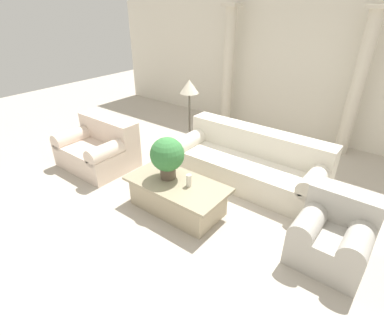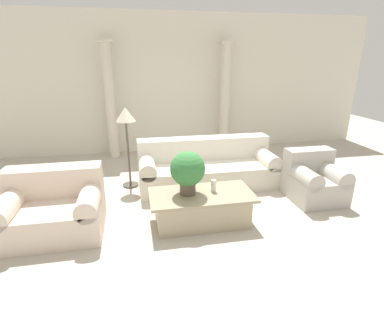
# 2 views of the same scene
# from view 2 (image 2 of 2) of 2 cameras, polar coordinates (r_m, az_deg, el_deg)

# --- Properties ---
(ground_plane) EXTENTS (16.00, 16.00, 0.00)m
(ground_plane) POSITION_cam_2_polar(r_m,az_deg,el_deg) (4.68, 2.10, -7.73)
(ground_plane) COLOR #BCB2A3
(wall_back) EXTENTS (10.00, 0.06, 3.20)m
(wall_back) POSITION_cam_2_polar(r_m,az_deg,el_deg) (7.45, -3.81, 15.56)
(wall_back) COLOR silver
(wall_back) RESTS_ON ground_plane
(sofa_long) EXTENTS (2.44, 0.96, 0.82)m
(sofa_long) POSITION_cam_2_polar(r_m,az_deg,el_deg) (5.46, 2.79, 0.22)
(sofa_long) COLOR beige
(sofa_long) RESTS_ON ground_plane
(loveseat) EXTENTS (1.25, 0.96, 0.82)m
(loveseat) POSITION_cam_2_polar(r_m,az_deg,el_deg) (4.38, -24.90, -6.78)
(loveseat) COLOR beige
(loveseat) RESTS_ON ground_plane
(coffee_table) EXTENTS (1.42, 0.73, 0.44)m
(coffee_table) POSITION_cam_2_polar(r_m,az_deg,el_deg) (4.21, 1.78, -7.55)
(coffee_table) COLOR tan
(coffee_table) RESTS_ON ground_plane
(potted_plant) EXTENTS (0.47, 0.47, 0.60)m
(potted_plant) POSITION_cam_2_polar(r_m,az_deg,el_deg) (3.98, -0.84, -0.41)
(potted_plant) COLOR brown
(potted_plant) RESTS_ON coffee_table
(pillar_candle) EXTENTS (0.07, 0.07, 0.17)m
(pillar_candle) POSITION_cam_2_polar(r_m,az_deg,el_deg) (4.16, 4.14, -3.39)
(pillar_candle) COLOR silver
(pillar_candle) RESTS_ON coffee_table
(floor_lamp) EXTENTS (0.33, 0.33, 1.42)m
(floor_lamp) POSITION_cam_2_polar(r_m,az_deg,el_deg) (5.25, -12.46, 8.47)
(floor_lamp) COLOR #4C473D
(floor_lamp) RESTS_ON ground_plane
(column_left) EXTENTS (0.33, 0.33, 2.57)m
(column_left) POSITION_cam_2_polar(r_m,az_deg,el_deg) (7.08, -15.35, 12.31)
(column_left) COLOR beige
(column_left) RESTS_ON ground_plane
(column_right) EXTENTS (0.33, 0.33, 2.57)m
(column_right) POSITION_cam_2_polar(r_m,az_deg,el_deg) (7.39, 6.28, 13.19)
(column_right) COLOR beige
(column_right) RESTS_ON ground_plane
(armchair) EXTENTS (0.78, 0.82, 0.79)m
(armchair) POSITION_cam_2_polar(r_m,az_deg,el_deg) (5.27, 22.18, -1.94)
(armchair) COLOR #B7B2A8
(armchair) RESTS_ON ground_plane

